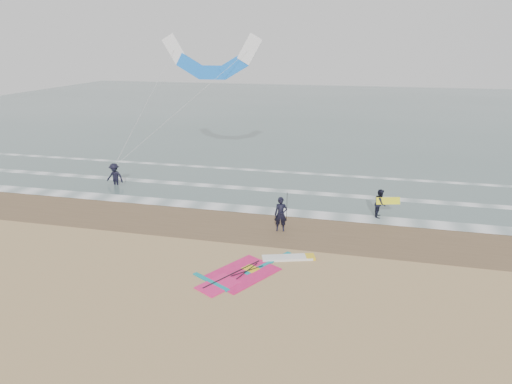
% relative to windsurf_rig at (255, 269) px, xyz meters
% --- Properties ---
extents(ground, '(120.00, 120.00, 0.00)m').
position_rel_windsurf_rig_xyz_m(ground, '(0.05, -1.15, -0.03)').
color(ground, tan).
rests_on(ground, ground).
extents(sea_water, '(120.00, 80.00, 0.02)m').
position_rel_windsurf_rig_xyz_m(sea_water, '(0.05, 46.85, -0.02)').
color(sea_water, '#47605E').
rests_on(sea_water, ground).
extents(wet_sand_band, '(120.00, 5.00, 0.01)m').
position_rel_windsurf_rig_xyz_m(wet_sand_band, '(0.05, 4.85, -0.03)').
color(wet_sand_band, brown).
rests_on(wet_sand_band, ground).
extents(foam_waterline, '(120.00, 9.15, 0.02)m').
position_rel_windsurf_rig_xyz_m(foam_waterline, '(0.05, 9.29, -0.00)').
color(foam_waterline, white).
rests_on(foam_waterline, ground).
extents(windsurf_rig, '(4.87, 4.61, 0.12)m').
position_rel_windsurf_rig_xyz_m(windsurf_rig, '(0.00, 0.00, 0.00)').
color(windsurf_rig, white).
rests_on(windsurf_rig, ground).
extents(person_standing, '(0.71, 0.51, 1.81)m').
position_rel_windsurf_rig_xyz_m(person_standing, '(0.27, 4.43, 0.87)').
color(person_standing, black).
rests_on(person_standing, ground).
extents(person_walking, '(0.69, 0.84, 1.60)m').
position_rel_windsurf_rig_xyz_m(person_walking, '(5.25, 7.62, 0.77)').
color(person_walking, black).
rests_on(person_walking, ground).
extents(person_wading, '(1.26, 0.79, 1.88)m').
position_rel_windsurf_rig_xyz_m(person_wading, '(-12.04, 9.52, 0.91)').
color(person_wading, black).
rests_on(person_wading, ground).
extents(held_pole, '(0.17, 0.86, 1.82)m').
position_rel_windsurf_rig_xyz_m(held_pole, '(0.57, 4.43, 1.29)').
color(held_pole, black).
rests_on(held_pole, ground).
extents(carried_kiteboard, '(1.30, 0.51, 0.39)m').
position_rel_windsurf_rig_xyz_m(carried_kiteboard, '(5.65, 7.52, 0.98)').
color(carried_kiteboard, yellow).
rests_on(carried_kiteboard, ground).
extents(surf_kite, '(9.10, 4.96, 8.57)m').
position_rel_windsurf_rig_xyz_m(surf_kite, '(-6.59, 14.37, 7.95)').
color(surf_kite, white).
rests_on(surf_kite, ground).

